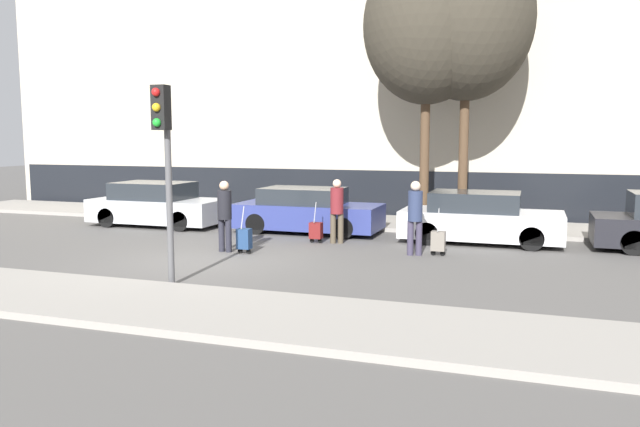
{
  "coord_description": "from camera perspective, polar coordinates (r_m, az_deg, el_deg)",
  "views": [
    {
      "loc": [
        6.86,
        -12.22,
        2.78
      ],
      "look_at": [
        2.05,
        1.8,
        0.95
      ],
      "focal_mm": 35.0,
      "sensor_mm": 36.0,
      "label": 1
    }
  ],
  "objects": [
    {
      "name": "trolley_center",
      "position": [
        16.37,
        -0.37,
        -1.57
      ],
      "size": [
        0.34,
        0.29,
        1.08
      ],
      "color": "maroon",
      "rests_on": "ground_plane"
    },
    {
      "name": "parked_car_2",
      "position": [
        16.91,
        14.37,
        -0.48
      ],
      "size": [
        4.13,
        1.8,
        1.34
      ],
      "color": "silver",
      "rests_on": "ground_plane"
    },
    {
      "name": "bare_tree_near_crossing",
      "position": [
        19.33,
        9.77,
        16.53
      ],
      "size": [
        3.76,
        3.76,
        8.2
      ],
      "color": "#4C3826",
      "rests_on": "sidewalk_far"
    },
    {
      "name": "ground_plane",
      "position": [
        14.29,
        -10.21,
        -4.3
      ],
      "size": [
        80.0,
        80.0,
        0.0
      ],
      "primitive_type": "plane",
      "color": "#565451"
    },
    {
      "name": "parked_car_0",
      "position": [
        20.21,
        -14.66,
        0.74
      ],
      "size": [
        4.14,
        1.88,
        1.36
      ],
      "color": "#B7BABF",
      "rests_on": "ground_plane"
    },
    {
      "name": "parked_car_1",
      "position": [
        18.14,
        -1.18,
        0.2
      ],
      "size": [
        4.21,
        1.78,
        1.31
      ],
      "color": "navy",
      "rests_on": "ground_plane"
    },
    {
      "name": "bare_tree_down_street",
      "position": [
        19.45,
        13.3,
        16.89
      ],
      "size": [
        3.87,
        3.87,
        8.43
      ],
      "color": "#4C3826",
      "rests_on": "sidewalk_far"
    },
    {
      "name": "traffic_light",
      "position": [
        11.74,
        -14.05,
        6.14
      ],
      "size": [
        0.28,
        0.47,
        3.7
      ],
      "color": "#515154",
      "rests_on": "ground_plane"
    },
    {
      "name": "building_facade",
      "position": [
        23.92,
        2.06,
        16.66
      ],
      "size": [
        28.0,
        2.33,
        13.59
      ],
      "color": "#B7AD99",
      "rests_on": "ground_plane"
    },
    {
      "name": "sidewalk_far",
      "position": [
        20.59,
        -0.72,
        -0.55
      ],
      "size": [
        28.0,
        3.0,
        0.12
      ],
      "color": "gray",
      "rests_on": "ground_plane"
    },
    {
      "name": "parked_bicycle",
      "position": [
        20.3,
        -0.21,
        0.57
      ],
      "size": [
        1.77,
        0.06,
        0.96
      ],
      "color": "black",
      "rests_on": "sidewalk_far"
    },
    {
      "name": "sidewalk_near",
      "position": [
        11.23,
        -19.62,
        -7.39
      ],
      "size": [
        28.0,
        2.5,
        0.12
      ],
      "color": "gray",
      "rests_on": "ground_plane"
    },
    {
      "name": "trolley_right",
      "position": [
        14.89,
        10.76,
        -2.49
      ],
      "size": [
        0.34,
        0.29,
        1.12
      ],
      "color": "slate",
      "rests_on": "ground_plane"
    },
    {
      "name": "pedestrian_center",
      "position": [
        16.25,
        1.56,
        0.59
      ],
      "size": [
        0.34,
        0.34,
        1.68
      ],
      "rotation": [
        0.0,
        0.0,
        0.25
      ],
      "color": "#4C4233",
      "rests_on": "ground_plane"
    },
    {
      "name": "trolley_left",
      "position": [
        14.99,
        -6.94,
        -2.31
      ],
      "size": [
        0.34,
        0.29,
        1.14
      ],
      "color": "navy",
      "rests_on": "ground_plane"
    },
    {
      "name": "pedestrian_right",
      "position": [
        14.75,
        8.69,
        0.03
      ],
      "size": [
        0.34,
        0.34,
        1.75
      ],
      "rotation": [
        0.0,
        0.0,
        3.38
      ],
      "color": "#383347",
      "rests_on": "ground_plane"
    },
    {
      "name": "pedestrian_left",
      "position": [
        15.2,
        -8.72,
        0.16
      ],
      "size": [
        0.35,
        0.34,
        1.73
      ],
      "rotation": [
        0.0,
        0.0,
        3.02
      ],
      "color": "#23232D",
      "rests_on": "ground_plane"
    }
  ]
}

